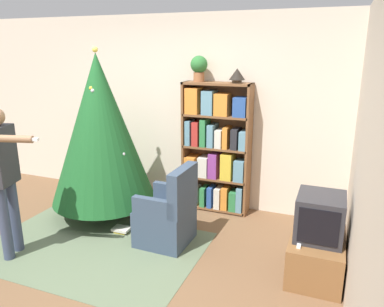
{
  "coord_description": "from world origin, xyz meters",
  "views": [
    {
      "loc": [
        2.12,
        -2.71,
        2.15
      ],
      "look_at": [
        0.69,
        0.92,
        1.05
      ],
      "focal_mm": 35.0,
      "sensor_mm": 36.0,
      "label": 1
    }
  ],
  "objects_px": {
    "christmas_tree": "(100,130)",
    "table_lamp": "(237,75)",
    "television": "(320,217)",
    "armchair": "(168,216)",
    "standing_person": "(4,171)",
    "bookshelf": "(216,150)",
    "potted_plant": "(199,67)"
  },
  "relations": [
    {
      "from": "standing_person",
      "to": "christmas_tree",
      "type": "bearing_deg",
      "value": 149.87
    },
    {
      "from": "armchair",
      "to": "bookshelf",
      "type": "bearing_deg",
      "value": 170.78
    },
    {
      "from": "christmas_tree",
      "to": "armchair",
      "type": "distance_m",
      "value": 1.44
    },
    {
      "from": "television",
      "to": "standing_person",
      "type": "xyz_separation_m",
      "value": [
        -3.05,
        -0.8,
        0.33
      ]
    },
    {
      "from": "television",
      "to": "table_lamp",
      "type": "distance_m",
      "value": 2.03
    },
    {
      "from": "television",
      "to": "armchair",
      "type": "distance_m",
      "value": 1.63
    },
    {
      "from": "bookshelf",
      "to": "potted_plant",
      "type": "relative_size",
      "value": 5.27
    },
    {
      "from": "christmas_tree",
      "to": "standing_person",
      "type": "bearing_deg",
      "value": -105.3
    },
    {
      "from": "table_lamp",
      "to": "christmas_tree",
      "type": "bearing_deg",
      "value": -155.24
    },
    {
      "from": "standing_person",
      "to": "potted_plant",
      "type": "relative_size",
      "value": 4.86
    },
    {
      "from": "table_lamp",
      "to": "potted_plant",
      "type": "bearing_deg",
      "value": 180.0
    },
    {
      "from": "table_lamp",
      "to": "bookshelf",
      "type": "bearing_deg",
      "value": -178.23
    },
    {
      "from": "television",
      "to": "standing_person",
      "type": "relative_size",
      "value": 0.3
    },
    {
      "from": "potted_plant",
      "to": "bookshelf",
      "type": "bearing_deg",
      "value": -1.8
    },
    {
      "from": "television",
      "to": "armchair",
      "type": "bearing_deg",
      "value": 178.64
    },
    {
      "from": "bookshelf",
      "to": "christmas_tree",
      "type": "bearing_deg",
      "value": -151.41
    },
    {
      "from": "television",
      "to": "christmas_tree",
      "type": "distance_m",
      "value": 2.8
    },
    {
      "from": "christmas_tree",
      "to": "standing_person",
      "type": "distance_m",
      "value": 1.29
    },
    {
      "from": "television",
      "to": "armchair",
      "type": "xyz_separation_m",
      "value": [
        -1.61,
        0.04,
        -0.29
      ]
    },
    {
      "from": "armchair",
      "to": "standing_person",
      "type": "distance_m",
      "value": 1.78
    },
    {
      "from": "christmas_tree",
      "to": "armchair",
      "type": "xyz_separation_m",
      "value": [
        1.1,
        -0.38,
        -0.84
      ]
    },
    {
      "from": "standing_person",
      "to": "potted_plant",
      "type": "distance_m",
      "value": 2.58
    },
    {
      "from": "bookshelf",
      "to": "potted_plant",
      "type": "height_order",
      "value": "potted_plant"
    },
    {
      "from": "television",
      "to": "potted_plant",
      "type": "height_order",
      "value": "potted_plant"
    },
    {
      "from": "armchair",
      "to": "table_lamp",
      "type": "bearing_deg",
      "value": 158.71
    },
    {
      "from": "armchair",
      "to": "potted_plant",
      "type": "bearing_deg",
      "value": -176.21
    },
    {
      "from": "television",
      "to": "potted_plant",
      "type": "xyz_separation_m",
      "value": [
        -1.66,
        1.14,
        1.31
      ]
    },
    {
      "from": "television",
      "to": "standing_person",
      "type": "bearing_deg",
      "value": -165.2
    },
    {
      "from": "bookshelf",
      "to": "christmas_tree",
      "type": "relative_size",
      "value": 0.8
    },
    {
      "from": "christmas_tree",
      "to": "table_lamp",
      "type": "height_order",
      "value": "christmas_tree"
    },
    {
      "from": "television",
      "to": "christmas_tree",
      "type": "bearing_deg",
      "value": 171.23
    },
    {
      "from": "christmas_tree",
      "to": "standing_person",
      "type": "xyz_separation_m",
      "value": [
        -0.33,
        -1.22,
        -0.21
      ]
    }
  ]
}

